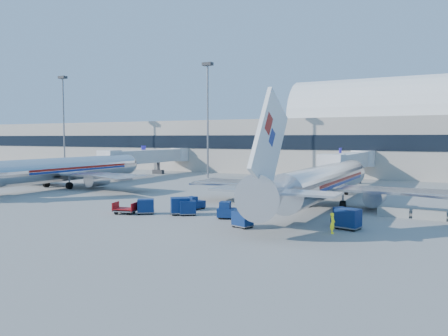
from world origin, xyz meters
The scene contains 20 objects.
ground centered at (0.00, 0.00, 0.00)m, with size 260.00×260.00×0.00m, color gray.
terminal centered at (-13.60, 55.96, 7.52)m, with size 170.00×28.15×21.00m.
airliner_main centered at (10.00, 4.51, 2.93)m, with size 32.00×37.26×12.07m.
airliner_mid centered at (-32.00, 4.51, 2.93)m, with size 32.00×37.26×12.07m.
jetbridge_near centered at (7.60, 30.81, 3.93)m, with size 4.40×27.50×6.25m.
jetbridge_mid centered at (-34.40, 30.81, 3.93)m, with size 4.40×27.50×6.25m.
mast_far_west centered at (-60.00, 30.00, 14.79)m, with size 2.00×1.20×22.60m.
mast_west centered at (-20.00, 30.00, 14.79)m, with size 2.00×1.20×22.60m.
barrier_near centered at (18.00, 2.00, 0.45)m, with size 3.00×0.55×0.90m, color #9E9E96.
barrier_mid centered at (21.30, 2.00, 0.45)m, with size 3.00×0.55×0.90m, color #9E9E96.
tug_lead centered at (3.93, -6.72, 0.77)m, with size 2.86×1.99×1.69m.
tug_right centered at (14.59, -4.76, 0.73)m, with size 2.69×2.51×1.61m.
tug_left centered at (-2.10, -3.63, 0.68)m, with size 1.60×2.47×1.48m.
cart_train_a centered at (-0.81, -7.01, 0.80)m, with size 2.15×2.09×1.51m.
cart_train_b centered at (-1.67, -7.08, 0.95)m, with size 2.54×2.47×1.78m.
cart_train_c centered at (-5.10, -8.42, 0.82)m, with size 2.20×2.11×1.54m.
cart_solo_near centered at (6.85, -9.88, 0.79)m, with size 1.96×1.69×1.48m.
cart_solo_far centered at (15.30, -6.22, 0.96)m, with size 2.34×1.98×1.80m.
cart_open_red centered at (-6.97, -9.49, 0.43)m, with size 2.57×2.10×0.60m.
ramp_worker centered at (14.53, -8.53, 0.87)m, with size 0.64×0.42×1.74m, color #C2DB17.
Camera 1 is at (23.49, -44.46, 7.99)m, focal length 35.00 mm.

